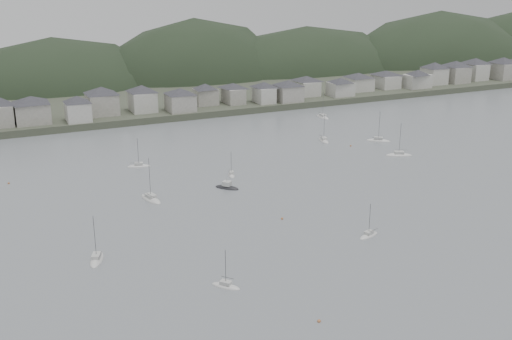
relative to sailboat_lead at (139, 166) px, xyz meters
name	(u,v)px	position (x,y,z in m)	size (l,w,h in m)	color
ground	(417,305)	(26.57, -111.91, -0.18)	(900.00, 900.00, 0.00)	slate
far_shore_land	(106,78)	(26.57, 183.09, 1.32)	(900.00, 250.00, 3.00)	#383D2D
forested_ridge	(125,105)	(31.40, 157.49, -11.46)	(851.55, 103.94, 102.57)	black
waterfront_town	(256,90)	(77.15, 71.43, 8.48)	(451.48, 28.46, 12.92)	gray
sailboat_lead	(139,166)	(0.00, 0.00, 0.00)	(8.19, 4.51, 10.68)	silver
moored_fleet	(286,209)	(27.09, -55.73, 0.00)	(254.38, 178.58, 13.54)	silver
motor_launch_far	(227,187)	(18.78, -32.69, 0.11)	(7.29, 7.67, 3.86)	black
mooring_buoys	(297,216)	(27.12, -61.66, -0.03)	(176.81, 115.25, 0.70)	#AC6739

